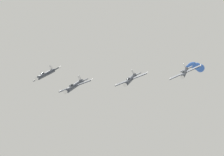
# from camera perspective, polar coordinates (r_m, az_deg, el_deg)

# --- Properties ---
(airplane_lead) EXTENTS (8.92, 10.35, 4.12)m
(airplane_lead) POSITION_cam_1_polar(r_m,az_deg,el_deg) (88.64, -5.93, -1.23)
(airplane_lead) COLOR #333842
(airplane_left_inner) EXTENTS (8.78, 10.35, 4.45)m
(airplane_left_inner) POSITION_cam_1_polar(r_m,az_deg,el_deg) (93.49, 2.96, -0.20)
(airplane_left_inner) COLOR #333842
(airplane_right_inner) EXTENTS (8.54, 10.35, 4.95)m
(airplane_right_inner) POSITION_cam_1_polar(r_m,az_deg,el_deg) (101.60, -10.39, 0.62)
(airplane_right_inner) COLOR #333842
(airplane_left_outer) EXTENTS (8.57, 10.35, 4.88)m
(airplane_left_outer) POSITION_cam_1_polar(r_m,az_deg,el_deg) (101.53, 11.40, 0.87)
(airplane_left_outer) COLOR #333842
(smoke_trail_left_outer) EXTENTS (4.70, 19.92, 6.11)m
(smoke_trail_left_outer) POSITION_cam_1_polar(r_m,az_deg,el_deg) (122.12, 13.22, 1.76)
(smoke_trail_left_outer) COLOR blue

